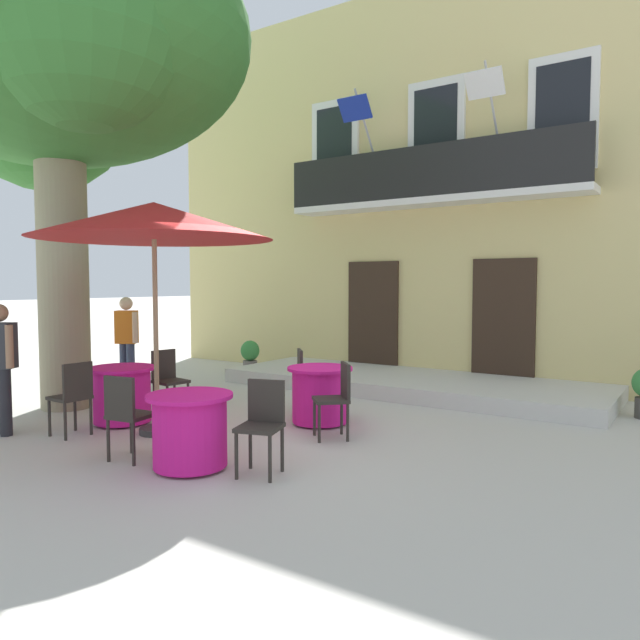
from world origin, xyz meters
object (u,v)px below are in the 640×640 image
(cafe_table_near_tree, at_px, (122,394))
(cafe_chair_middle_0, at_px, (307,376))
(ground_planter_left, at_px, (250,355))
(pedestrian_near_entrance, at_px, (127,339))
(cafe_table_middle, at_px, (320,395))
(cafe_table_front, at_px, (190,430))
(cafe_chair_near_tree_0, at_px, (73,393))
(cafe_chair_near_tree_1, at_px, (168,377))
(cafe_chair_front_1, at_px, (127,411))
(plane_tree, at_px, (57,55))
(pedestrian_mid_plaza, at_px, (0,361))
(cafe_chair_middle_1, at_px, (337,395))
(cafe_umbrella, at_px, (154,222))
(cafe_chair_front_0, at_px, (262,420))

(cafe_table_near_tree, relative_size, cafe_chair_middle_0, 0.95)
(cafe_table_near_tree, xyz_separation_m, ground_planter_left, (-1.50, 4.35, -0.02))
(ground_planter_left, distance_m, pedestrian_near_entrance, 2.92)
(cafe_table_middle, xyz_separation_m, cafe_table_front, (-0.04, -2.29, 0.00))
(cafe_chair_near_tree_0, height_order, cafe_chair_near_tree_1, same)
(cafe_table_near_tree, height_order, cafe_chair_near_tree_1, cafe_chair_near_tree_1)
(ground_planter_left, bearing_deg, cafe_chair_near_tree_0, -73.00)
(cafe_chair_near_tree_0, relative_size, cafe_chair_front_1, 1.00)
(cafe_chair_near_tree_1, distance_m, cafe_chair_front_1, 2.27)
(plane_tree, height_order, pedestrian_mid_plaza, plane_tree)
(cafe_chair_middle_0, relative_size, cafe_chair_middle_1, 1.00)
(pedestrian_near_entrance, bearing_deg, pedestrian_mid_plaza, -68.62)
(cafe_chair_near_tree_0, height_order, cafe_chair_middle_1, same)
(cafe_table_near_tree, xyz_separation_m, cafe_chair_front_1, (1.43, -1.04, 0.14))
(pedestrian_mid_plaza, bearing_deg, plane_tree, 121.94)
(cafe_chair_near_tree_0, distance_m, pedestrian_near_entrance, 2.95)
(cafe_table_near_tree, bearing_deg, cafe_table_middle, 33.45)
(cafe_chair_middle_1, height_order, cafe_umbrella, cafe_umbrella)
(cafe_chair_near_tree_0, height_order, cafe_chair_front_0, same)
(cafe_table_near_tree, bearing_deg, plane_tree, 171.64)
(plane_tree, bearing_deg, cafe_chair_near_tree_0, -30.26)
(cafe_chair_middle_1, distance_m, pedestrian_near_entrance, 4.62)
(cafe_chair_middle_0, bearing_deg, cafe_chair_front_1, -93.92)
(plane_tree, xyz_separation_m, cafe_chair_front_0, (4.50, -0.79, -4.69))
(plane_tree, height_order, cafe_chair_near_tree_1, plane_tree)
(cafe_table_middle, bearing_deg, cafe_chair_middle_0, 137.90)
(ground_planter_left, bearing_deg, cafe_table_near_tree, -70.94)
(cafe_chair_middle_0, bearing_deg, pedestrian_mid_plaza, -127.15)
(plane_tree, height_order, pedestrian_near_entrance, plane_tree)
(cafe_chair_front_1, bearing_deg, pedestrian_mid_plaza, -175.94)
(cafe_table_middle, relative_size, cafe_chair_front_1, 0.95)
(plane_tree, relative_size, cafe_chair_front_1, 7.83)
(cafe_chair_near_tree_1, height_order, cafe_chair_middle_0, same)
(cafe_chair_near_tree_1, relative_size, cafe_chair_middle_0, 1.00)
(cafe_chair_near_tree_1, relative_size, pedestrian_near_entrance, 0.56)
(cafe_chair_front_1, xyz_separation_m, cafe_umbrella, (-0.64, 0.95, 2.08))
(cafe_table_near_tree, height_order, cafe_chair_middle_0, cafe_chair_middle_0)
(cafe_chair_middle_1, bearing_deg, cafe_table_near_tree, -160.88)
(plane_tree, bearing_deg, ground_planter_left, 88.01)
(cafe_umbrella, bearing_deg, cafe_chair_near_tree_0, -138.10)
(cafe_chair_near_tree_0, xyz_separation_m, cafe_chair_front_1, (1.37, -0.29, 0.00))
(cafe_table_middle, height_order, ground_planter_left, cafe_table_middle)
(cafe_table_near_tree, xyz_separation_m, cafe_table_front, (2.16, -0.85, 0.00))
(cafe_chair_front_0, relative_size, pedestrian_near_entrance, 0.56)
(cafe_umbrella, distance_m, pedestrian_near_entrance, 3.48)
(plane_tree, distance_m, pedestrian_mid_plaza, 4.63)
(cafe_chair_middle_0, bearing_deg, cafe_chair_near_tree_1, -142.98)
(cafe_chair_middle_0, xyz_separation_m, ground_planter_left, (-3.14, 2.40, -0.15))
(cafe_table_near_tree, distance_m, cafe_chair_front_0, 2.90)
(cafe_table_near_tree, height_order, cafe_chair_near_tree_0, cafe_chair_near_tree_0)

